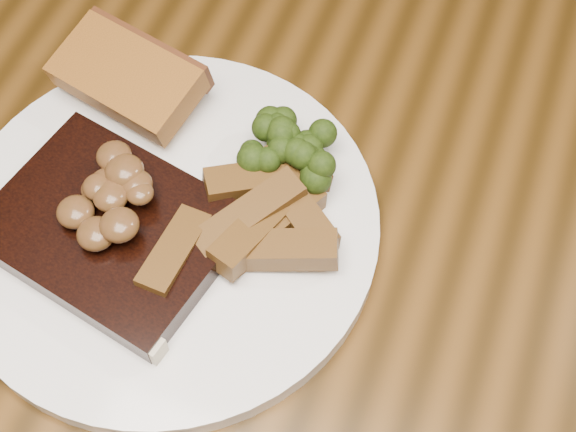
% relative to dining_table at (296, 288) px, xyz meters
% --- Properties ---
extents(dining_table, '(1.60, 0.90, 0.75)m').
position_rel_dining_table_xyz_m(dining_table, '(0.00, 0.00, 0.00)').
color(dining_table, '#503110').
rests_on(dining_table, ground).
extents(plate, '(0.35, 0.35, 0.01)m').
position_rel_dining_table_xyz_m(plate, '(-0.08, -0.03, 0.10)').
color(plate, white).
rests_on(plate, dining_table).
extents(steak, '(0.18, 0.15, 0.02)m').
position_rel_dining_table_xyz_m(steak, '(-0.11, -0.06, 0.12)').
color(steak, black).
rests_on(steak, plate).
extents(steak_bone, '(0.14, 0.04, 0.02)m').
position_rel_dining_table_xyz_m(steak_bone, '(-0.11, -0.11, 0.11)').
color(steak_bone, '#C4B898').
rests_on(steak_bone, plate).
extents(mushroom_pile, '(0.07, 0.07, 0.03)m').
position_rel_dining_table_xyz_m(mushroom_pile, '(-0.11, -0.04, 0.14)').
color(mushroom_pile, '#58321B').
rests_on(mushroom_pile, steak).
extents(garlic_bread, '(0.11, 0.08, 0.02)m').
position_rel_dining_table_xyz_m(garlic_bread, '(-0.15, 0.05, 0.12)').
color(garlic_bread, '#95531B').
rests_on(garlic_bread, plate).
extents(potato_wedges, '(0.11, 0.11, 0.02)m').
position_rel_dining_table_xyz_m(potato_wedges, '(-0.02, -0.03, 0.12)').
color(potato_wedges, brown).
rests_on(potato_wedges, plate).
extents(broccoli_cluster, '(0.06, 0.06, 0.04)m').
position_rel_dining_table_xyz_m(broccoli_cluster, '(-0.02, 0.04, 0.12)').
color(broccoli_cluster, '#293E0E').
rests_on(broccoli_cluster, plate).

